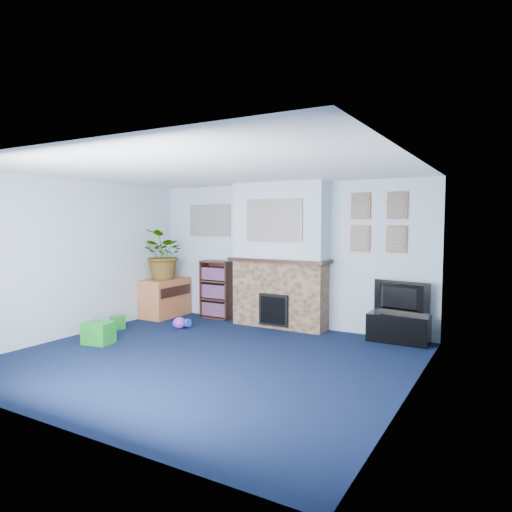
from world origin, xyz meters
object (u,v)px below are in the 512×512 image
Objects in this scene: tv_stand at (398,327)px; television at (399,298)px; bookshelf at (217,291)px; sideboard at (165,298)px.

tv_stand is 0.43m from television.
television is 0.79× the size of bookshelf.
tv_stand is 4.20m from sideboard.
tv_stand is 1.04× the size of television.
television is 3.27m from bookshelf.
sideboard reaches higher than tv_stand.
tv_stand is 0.96× the size of sideboard.
sideboard is (-4.19, -0.28, 0.12)m from tv_stand.
television is 0.92× the size of sideboard.
tv_stand is at bearing 3.82° from sideboard.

